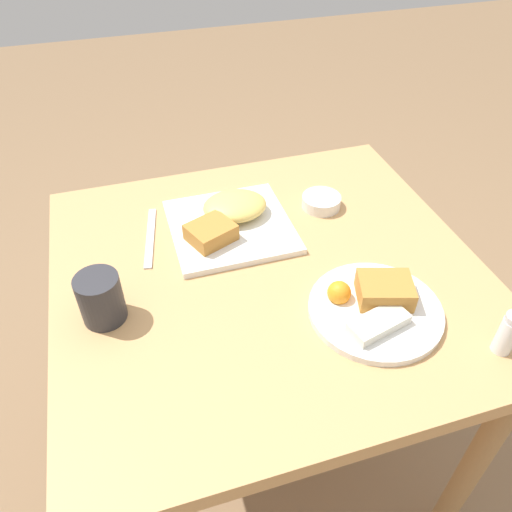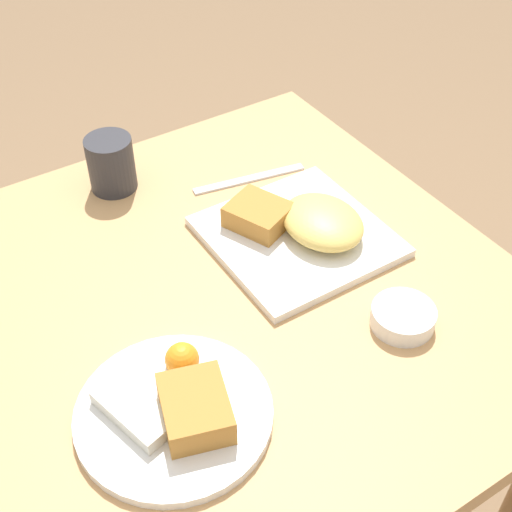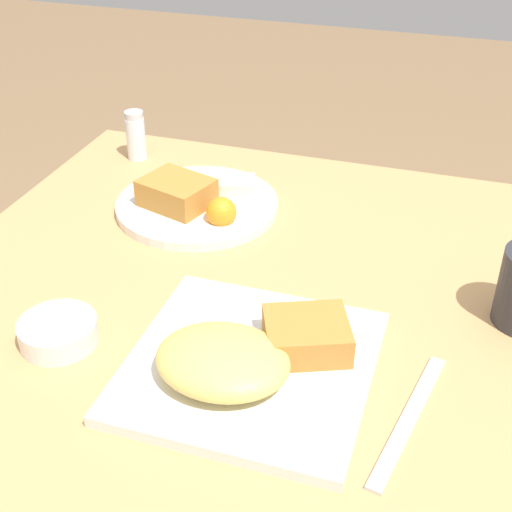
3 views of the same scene
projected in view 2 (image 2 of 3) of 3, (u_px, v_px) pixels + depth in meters
dining_table at (232, 338)px, 1.10m from camera, size 0.85×0.80×0.75m
plate_square_near at (302, 228)px, 1.10m from camera, size 0.26×0.26×0.06m
plate_oval_far at (176, 409)px, 0.86m from camera, size 0.24×0.24×0.05m
sauce_ramekin at (403, 316)px, 0.97m from camera, size 0.09×0.09×0.03m
butter_knife at (249, 179)px, 1.23m from camera, size 0.05×0.20×0.00m
coffee_mug at (111, 164)px, 1.18m from camera, size 0.08×0.08×0.09m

